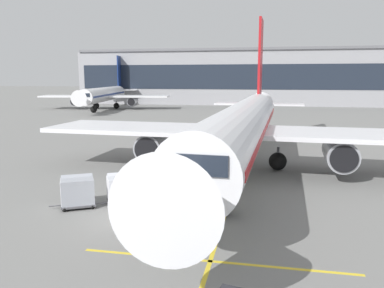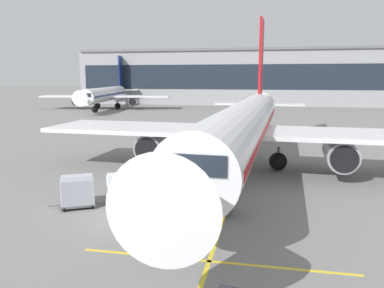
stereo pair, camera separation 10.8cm
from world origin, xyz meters
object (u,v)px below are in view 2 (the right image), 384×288
ground_crew_by_carts (148,185)px  distant_airplane (106,95)px  ground_crew_by_loader (137,181)px  baggage_cart_second (77,191)px  belt_loader (171,179)px  baggage_cart_lead (123,188)px  safety_cone_engine_keepout (182,176)px  parked_airplane (244,126)px

ground_crew_by_carts → distant_airplane: 75.16m
ground_crew_by_loader → baggage_cart_second: bearing=-133.2°
ground_crew_by_loader → distant_airplane: (-31.50, 66.73, 2.60)m
baggage_cart_second → ground_crew_by_loader: size_ratio=1.59×
belt_loader → ground_crew_by_carts: size_ratio=3.05×
baggage_cart_second → ground_crew_by_loader: bearing=46.8°
baggage_cart_lead → baggage_cart_second: size_ratio=1.00×
ground_crew_by_carts → distant_airplane: (-32.61, 67.66, 2.60)m
ground_crew_by_carts → safety_cone_engine_keepout: size_ratio=2.85×
parked_airplane → baggage_cart_second: bearing=-129.4°
ground_crew_by_loader → safety_cone_engine_keepout: bearing=64.2°
safety_cone_engine_keepout → distant_airplane: 70.93m
parked_airplane → baggage_cart_second: (-9.26, -11.29, -2.80)m
parked_airplane → belt_loader: bearing=-122.7°
ground_crew_by_loader → safety_cone_engine_keepout: size_ratio=2.85×
baggage_cart_second → distant_airplane: size_ratio=0.07×
parked_airplane → ground_crew_by_carts: bearing=-120.1°
safety_cone_engine_keepout → baggage_cart_lead: bearing=-110.2°
ground_crew_by_loader → ground_crew_by_carts: bearing=-39.8°
baggage_cart_lead → safety_cone_engine_keepout: size_ratio=4.52×
ground_crew_by_carts → distant_airplane: size_ratio=0.04×
belt_loader → ground_crew_by_loader: size_ratio=3.05×
baggage_cart_lead → baggage_cart_second: same height
belt_loader → ground_crew_by_loader: 2.45m
baggage_cart_lead → ground_crew_by_loader: baggage_cart_lead is taller
ground_crew_by_carts → belt_loader: bearing=68.5°
parked_airplane → belt_loader: size_ratio=8.30×
belt_loader → distant_airplane: bearing=117.2°
baggage_cart_lead → ground_crew_by_loader: bearing=84.0°
distant_airplane → ground_crew_by_carts: bearing=-64.3°
ground_crew_by_carts → safety_cone_engine_keepout: ground_crew_by_carts is taller
parked_airplane → ground_crew_by_carts: size_ratio=25.31×
ground_crew_by_loader → baggage_cart_lead: bearing=-96.0°
baggage_cart_lead → distant_airplane: (-31.30, 68.63, 2.60)m
baggage_cart_lead → parked_airplane: bearing=56.8°
ground_crew_by_loader → safety_cone_engine_keepout: 4.87m
belt_loader → ground_crew_by_loader: belt_loader is taller
parked_airplane → ground_crew_by_loader: size_ratio=25.31×
baggage_cart_lead → ground_crew_by_loader: size_ratio=1.59×
ground_crew_by_loader → distant_airplane: bearing=115.3°
ground_crew_by_loader → distant_airplane: size_ratio=0.04×
ground_crew_by_carts → distant_airplane: bearing=115.7°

